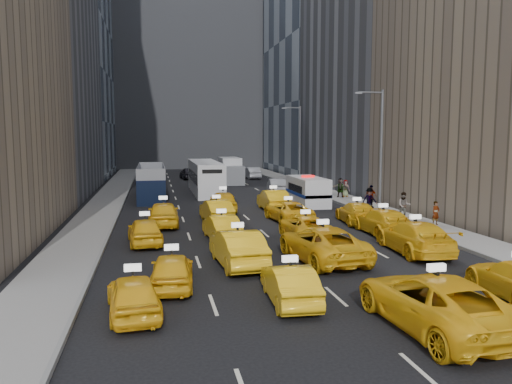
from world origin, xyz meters
TOP-DOWN VIEW (x-y plane):
  - ground at (0.00, 0.00)m, footprint 160.00×160.00m
  - sidewalk_west at (-10.50, 25.00)m, footprint 3.00×90.00m
  - sidewalk_east at (10.50, 25.00)m, footprint 3.00×90.00m
  - curb_west at (-9.05, 25.00)m, footprint 0.15×90.00m
  - curb_east at (9.05, 25.00)m, footprint 0.15×90.00m
  - building_west_far at (-20.50, 54.00)m, footprint 16.00×22.00m
  - building_backdrop at (0.00, 72.00)m, footprint 30.00×12.00m
  - streetlight_near at (9.18, 12.00)m, footprint 2.15×0.22m
  - streetlight_far at (9.18, 32.00)m, footprint 2.15×0.22m
  - taxi_0 at (-7.16, -4.46)m, footprint 2.04×4.17m
  - taxi_1 at (-1.83, -4.28)m, footprint 1.61×4.16m
  - taxi_2 at (1.86, -7.46)m, footprint 3.12×6.18m
  - taxi_4 at (-5.82, -1.71)m, footprint 1.90×4.12m
  - taxi_5 at (-2.80, 1.00)m, footprint 2.09×5.10m
  - taxi_6 at (1.25, 1.08)m, footprint 3.26×6.10m
  - taxi_7 at (6.25, 1.61)m, footprint 2.63×5.70m
  - taxi_8 at (-6.96, 6.37)m, footprint 2.07×4.40m
  - taxi_9 at (-2.76, 6.81)m, footprint 1.85×4.38m
  - taxi_10 at (1.93, 5.99)m, footprint 2.25×4.83m
  - taxi_11 at (6.82, 6.33)m, footprint 2.17×5.24m
  - taxi_12 at (-5.88, 11.66)m, footprint 2.03×4.83m
  - taxi_13 at (-2.32, 12.58)m, footprint 1.97×4.70m
  - taxi_14 at (2.53, 11.89)m, footprint 2.72×5.12m
  - taxi_15 at (6.79, 10.15)m, footprint 2.55×5.07m
  - taxi_16 at (-1.24, 17.14)m, footprint 2.02×4.74m
  - taxi_17 at (2.68, 16.85)m, footprint 1.73×4.92m
  - nypd_van at (6.25, 19.30)m, footprint 2.86×6.03m
  - double_decker at (-6.68, 26.11)m, footprint 3.68×10.74m
  - city_bus at (-1.32, 29.78)m, footprint 4.05×12.58m
  - box_truck at (2.80, 39.46)m, footprint 2.88×6.95m
  - misc_car_0 at (5.71, 28.00)m, footprint 2.13×4.69m
  - misc_car_1 at (-6.45, 39.82)m, footprint 2.97×6.12m
  - misc_car_2 at (2.34, 46.14)m, footprint 2.56×5.59m
  - misc_car_3 at (-1.92, 45.99)m, footprint 2.35×4.86m
  - misc_car_4 at (6.59, 45.34)m, footprint 1.75×4.71m
  - pedestrian_0 at (11.16, 7.77)m, footprint 0.63×0.49m
  - pedestrian_1 at (10.37, 10.43)m, footprint 1.00×0.80m
  - pedestrian_2 at (9.42, 13.95)m, footprint 1.16×0.52m
  - pedestrian_3 at (10.29, 15.62)m, footprint 1.11×0.63m
  - pedestrian_4 at (11.04, 22.83)m, footprint 0.82×0.53m
  - pedestrian_5 at (10.45, 22.59)m, footprint 1.68×1.10m

SIDE VIEW (x-z plane):
  - ground at x=0.00m, z-range 0.00..0.00m
  - sidewalk_west at x=-10.50m, z-range 0.00..0.15m
  - sidewalk_east at x=10.50m, z-range 0.00..0.15m
  - curb_west at x=-9.05m, z-range 0.00..0.18m
  - curb_east at x=9.05m, z-range 0.00..0.18m
  - taxi_10 at x=1.93m, z-range 0.00..1.34m
  - taxi_1 at x=-1.83m, z-range 0.00..1.35m
  - taxi_4 at x=-5.82m, z-range 0.00..1.37m
  - taxi_0 at x=-7.16m, z-range 0.00..1.37m
  - taxi_14 at x=2.53m, z-range 0.00..1.37m
  - taxi_9 at x=-2.76m, z-range 0.00..1.41m
  - taxi_15 at x=6.79m, z-range 0.00..1.41m
  - taxi_8 at x=-6.96m, z-range 0.00..1.46m
  - misc_car_0 at x=5.71m, z-range 0.00..1.49m
  - taxi_13 at x=-2.32m, z-range 0.00..1.51m
  - taxi_11 at x=6.82m, z-range 0.00..1.52m
  - misc_car_4 at x=6.59m, z-range 0.00..1.54m
  - misc_car_2 at x=2.34m, z-range 0.00..1.58m
  - taxi_16 at x=-1.24m, z-range 0.00..1.60m
  - misc_car_3 at x=-1.92m, z-range 0.00..1.60m
  - taxi_7 at x=6.25m, z-range 0.00..1.61m
  - taxi_17 at x=2.68m, z-range 0.00..1.62m
  - taxi_6 at x=1.25m, z-range 0.00..1.63m
  - taxi_12 at x=-5.88m, z-range 0.00..1.63m
  - taxi_5 at x=-2.80m, z-range 0.00..1.64m
  - taxi_2 at x=1.86m, z-range 0.00..1.68m
  - misc_car_1 at x=-6.45m, z-range 0.00..1.68m
  - pedestrian_0 at x=11.16m, z-range 0.15..1.68m
  - pedestrian_4 at x=11.04m, z-range 0.15..1.72m
  - pedestrian_5 at x=10.45m, z-range 0.15..1.91m
  - pedestrian_2 at x=9.42m, z-range 0.15..1.92m
  - pedestrian_3 at x=10.29m, z-range 0.15..1.95m
  - pedestrian_1 at x=10.37m, z-range 0.15..1.96m
  - nypd_van at x=6.25m, z-range -0.12..2.38m
  - double_decker at x=-6.68m, z-range -0.02..3.04m
  - box_truck at x=2.80m, z-range -0.03..3.07m
  - city_bus at x=-1.32m, z-range -0.01..3.18m
  - streetlight_near at x=9.18m, z-range 0.42..9.42m
  - streetlight_far at x=9.18m, z-range 0.42..9.42m
  - building_backdrop at x=0.00m, z-range 0.00..40.00m
  - building_west_far at x=-20.50m, z-range 0.00..42.00m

